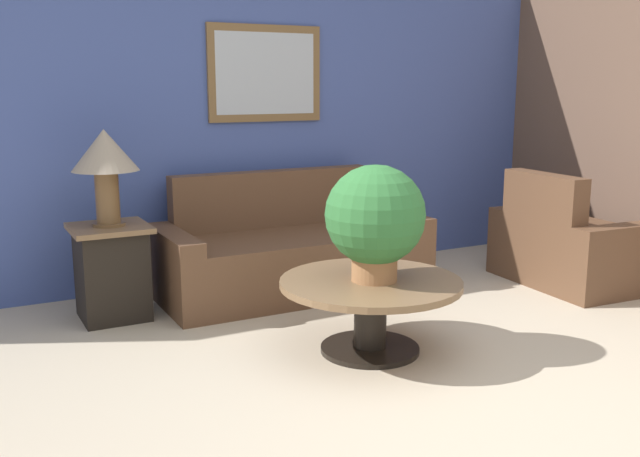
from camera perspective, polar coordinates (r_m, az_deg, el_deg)
name	(u,v)px	position (r m, az deg, el deg)	size (l,w,h in m)	color
ground_plane	(482,403)	(3.78, 12.86, -13.44)	(20.00, 20.00, 0.00)	#BCAD93
wall_back	(258,118)	(5.87, -5.01, 8.83)	(7.46, 0.09, 2.60)	#42569E
wall_right	(639,118)	(6.42, 24.14, 8.04)	(0.06, 4.80, 2.60)	brown
couch_main	(291,254)	(5.49, -2.37, -2.03)	(2.03, 0.89, 0.90)	brown
armchair	(571,247)	(6.04, 19.46, -1.44)	(0.92, 1.19, 0.90)	brown
coffee_table	(371,299)	(4.25, 4.06, -5.68)	(1.08, 1.08, 0.44)	black
side_table	(112,271)	(5.04, -16.31, -3.29)	(0.51, 0.51, 0.65)	black
table_lamp	(105,158)	(4.91, -16.82, 5.45)	(0.44, 0.44, 0.64)	brown
potted_plant_on_table	(375,218)	(4.12, 4.43, 0.84)	(0.58, 0.58, 0.68)	#9E6B42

